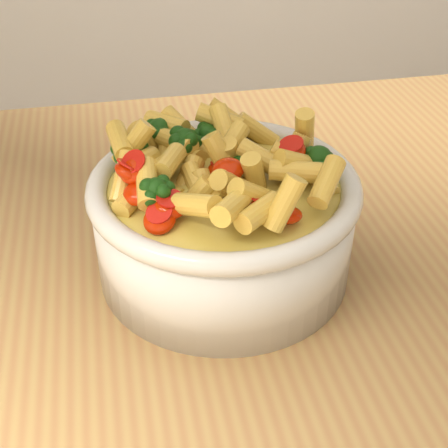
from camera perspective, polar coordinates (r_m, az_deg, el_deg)
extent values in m
cube|color=#A17C45|center=(0.55, -10.82, -8.29)|extent=(1.20, 0.80, 0.04)
cylinder|color=#A17C45|center=(1.23, 17.65, -8.72)|extent=(0.05, 0.05, 0.86)
cylinder|color=silver|center=(0.53, 0.00, -0.38)|extent=(0.22, 0.22, 0.09)
ellipsoid|color=silver|center=(0.55, 0.00, -2.65)|extent=(0.20, 0.20, 0.03)
torus|color=silver|center=(0.51, 0.00, 3.57)|extent=(0.22, 0.22, 0.02)
ellipsoid|color=#F2D652|center=(0.51, 0.00, 3.57)|extent=(0.19, 0.19, 0.02)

